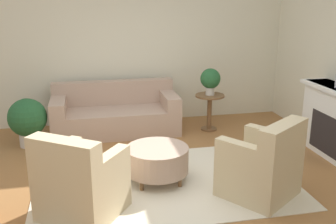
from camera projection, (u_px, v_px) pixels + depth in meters
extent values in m
plane|color=#996638|center=(165.00, 183.00, 4.88)|extent=(16.00, 16.00, 0.00)
cube|color=beige|center=(135.00, 44.00, 6.99)|extent=(9.23, 0.12, 2.80)
cube|color=beige|center=(165.00, 182.00, 4.88)|extent=(3.17, 2.03, 0.01)
cube|color=tan|center=(116.00, 121.00, 6.61)|extent=(2.07, 0.90, 0.41)
cube|color=tan|center=(113.00, 92.00, 6.82)|extent=(2.07, 0.20, 0.41)
cube|color=tan|center=(58.00, 106.00, 6.32)|extent=(0.24, 0.86, 0.22)
cube|color=tan|center=(169.00, 100.00, 6.68)|extent=(0.24, 0.86, 0.22)
cube|color=brown|center=(119.00, 139.00, 6.27)|extent=(1.87, 0.05, 0.06)
cube|color=#C6B289|center=(83.00, 194.00, 4.14)|extent=(1.04, 1.03, 0.43)
cube|color=#C6B289|center=(64.00, 163.00, 3.78)|extent=(0.73, 0.60, 0.49)
cube|color=#C6B289|center=(108.00, 168.00, 3.94)|extent=(0.51, 0.64, 0.27)
cube|color=#C6B289|center=(58.00, 158.00, 4.17)|extent=(0.51, 0.64, 0.27)
cube|color=brown|center=(101.00, 196.00, 4.49)|extent=(0.58, 0.43, 0.06)
cube|color=#C6B289|center=(258.00, 177.00, 4.54)|extent=(1.04, 1.03, 0.43)
cube|color=#C6B289|center=(283.00, 145.00, 4.23)|extent=(0.73, 0.60, 0.49)
cube|color=#C6B289|center=(272.00, 141.00, 4.66)|extent=(0.51, 0.64, 0.27)
cube|color=#C6B289|center=(244.00, 156.00, 4.23)|extent=(0.51, 0.64, 0.27)
cube|color=brown|center=(233.00, 182.00, 4.80)|extent=(0.58, 0.43, 0.06)
cylinder|color=tan|center=(157.00, 159.00, 4.87)|extent=(0.78, 0.78, 0.31)
cylinder|color=brown|center=(142.00, 185.00, 4.66)|extent=(0.05, 0.05, 0.12)
cylinder|color=brown|center=(180.00, 182.00, 4.76)|extent=(0.05, 0.05, 0.12)
cylinder|color=brown|center=(136.00, 169.00, 5.10)|extent=(0.05, 0.05, 0.12)
cylinder|color=brown|center=(172.00, 166.00, 5.19)|extent=(0.05, 0.05, 0.12)
cylinder|color=brown|center=(210.00, 96.00, 6.64)|extent=(0.50, 0.50, 0.03)
cylinder|color=brown|center=(209.00, 113.00, 6.73)|extent=(0.08, 0.08, 0.59)
cylinder|color=brown|center=(209.00, 129.00, 6.81)|extent=(0.27, 0.27, 0.03)
cube|color=#282323|center=(325.00, 133.00, 5.57)|extent=(0.02, 0.67, 0.56)
cylinder|color=beige|center=(210.00, 91.00, 6.62)|extent=(0.15, 0.15, 0.14)
sphere|color=#23562D|center=(210.00, 79.00, 6.56)|extent=(0.34, 0.34, 0.34)
cylinder|color=beige|center=(30.00, 139.00, 6.06)|extent=(0.30, 0.30, 0.21)
sphere|color=#23562D|center=(27.00, 118.00, 5.96)|extent=(0.58, 0.58, 0.58)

